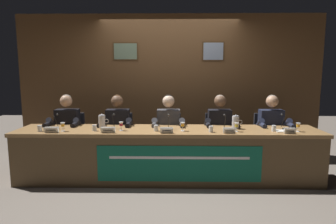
{
  "coord_description": "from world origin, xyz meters",
  "views": [
    {
      "loc": [
        0.07,
        -4.11,
        1.6
      ],
      "look_at": [
        0.0,
        0.0,
        1.0
      ],
      "focal_mm": 30.95,
      "sensor_mm": 36.0,
      "label": 1
    }
  ],
  "objects_px": {
    "chair_far_right": "(267,142)",
    "microphone_far_right": "(283,124)",
    "water_cup_right": "(211,129)",
    "water_pitcher_right_side": "(236,122)",
    "water_cup_far_right": "(274,129)",
    "panelist_far_left": "(66,127)",
    "microphone_left": "(113,124)",
    "juice_glass_far_left": "(63,125)",
    "juice_glass_right": "(237,125)",
    "nameplate_far_left": "(51,130)",
    "juice_glass_center": "(183,125)",
    "juice_glass_far_right": "(298,125)",
    "chair_center": "(169,141)",
    "water_cup_far_left": "(40,129)",
    "panelist_right": "(220,128)",
    "microphone_right": "(225,125)",
    "conference_table": "(168,146)",
    "water_cup_center": "(156,128)",
    "document_stack_far_right": "(283,131)",
    "nameplate_far_right": "(290,131)",
    "panelist_far_right": "(272,128)",
    "panelist_left": "(117,127)",
    "chair_left": "(120,141)",
    "water_cup_left": "(94,128)",
    "nameplate_center": "(167,130)",
    "nameplate_left": "(108,130)",
    "microphone_center": "(169,125)",
    "juice_glass_left": "(121,125)",
    "chair_far_left": "(71,141)",
    "water_pitcher_left_side": "(102,121)",
    "microphone_far_left": "(56,124)",
    "chair_right": "(218,142)",
    "nameplate_right": "(229,131)"
  },
  "relations": [
    {
      "from": "microphone_center",
      "to": "microphone_far_right",
      "type": "bearing_deg",
      "value": 2.11
    },
    {
      "from": "water_cup_center",
      "to": "juice_glass_right",
      "type": "height_order",
      "value": "juice_glass_right"
    },
    {
      "from": "juice_glass_far_left",
      "to": "water_pitcher_right_side",
      "type": "bearing_deg",
      "value": 5.13
    },
    {
      "from": "juice_glass_far_right",
      "to": "water_cup_far_right",
      "type": "distance_m",
      "value": 0.33
    },
    {
      "from": "conference_table",
      "to": "nameplate_far_right",
      "type": "distance_m",
      "value": 1.67
    },
    {
      "from": "water_cup_right",
      "to": "water_pitcher_left_side",
      "type": "distance_m",
      "value": 1.6
    },
    {
      "from": "panelist_right",
      "to": "microphone_right",
      "type": "distance_m",
      "value": 0.41
    },
    {
      "from": "nameplate_far_left",
      "to": "nameplate_left",
      "type": "xyz_separation_m",
      "value": [
        0.78,
        0.01,
        0.0
      ]
    },
    {
      "from": "juice_glass_far_right",
      "to": "document_stack_far_right",
      "type": "relative_size",
      "value": 0.57
    },
    {
      "from": "panelist_left",
      "to": "juice_glass_far_right",
      "type": "distance_m",
      "value": 2.67
    },
    {
      "from": "water_cup_right",
      "to": "water_cup_far_right",
      "type": "xyz_separation_m",
      "value": [
        0.88,
        0.07,
        0.0
      ]
    },
    {
      "from": "panelist_left",
      "to": "water_cup_left",
      "type": "xyz_separation_m",
      "value": [
        -0.22,
        -0.5,
        0.09
      ]
    },
    {
      "from": "nameplate_far_left",
      "to": "water_pitcher_right_side",
      "type": "xyz_separation_m",
      "value": [
        2.57,
        0.32,
        0.05
      ]
    },
    {
      "from": "juice_glass_far_left",
      "to": "panelist_right",
      "type": "distance_m",
      "value": 2.34
    },
    {
      "from": "water_cup_far_left",
      "to": "panelist_right",
      "type": "bearing_deg",
      "value": 12.11
    },
    {
      "from": "chair_far_right",
      "to": "microphone_far_right",
      "type": "xyz_separation_m",
      "value": [
        0.04,
        -0.53,
        0.4
      ]
    },
    {
      "from": "nameplate_right",
      "to": "nameplate_far_right",
      "type": "height_order",
      "value": "same"
    },
    {
      "from": "chair_right",
      "to": "chair_far_right",
      "type": "bearing_deg",
      "value": 0.0
    },
    {
      "from": "microphone_left",
      "to": "water_cup_center",
      "type": "height_order",
      "value": "microphone_left"
    },
    {
      "from": "panelist_far_left",
      "to": "microphone_center",
      "type": "relative_size",
      "value": 5.61
    },
    {
      "from": "nameplate_far_right",
      "to": "juice_glass_far_right",
      "type": "height_order",
      "value": "juice_glass_far_right"
    },
    {
      "from": "juice_glass_center",
      "to": "water_cup_right",
      "type": "relative_size",
      "value": 1.46
    },
    {
      "from": "panelist_far_left",
      "to": "microphone_left",
      "type": "xyz_separation_m",
      "value": [
        0.83,
        -0.36,
        0.12
      ]
    },
    {
      "from": "water_cup_right",
      "to": "microphone_right",
      "type": "xyz_separation_m",
      "value": [
        0.22,
        0.16,
        0.04
      ]
    },
    {
      "from": "juice_glass_left",
      "to": "panelist_far_right",
      "type": "xyz_separation_m",
      "value": [
        2.29,
        0.47,
        -0.13
      ]
    },
    {
      "from": "nameplate_left",
      "to": "chair_left",
      "type": "bearing_deg",
      "value": 89.92
    },
    {
      "from": "panelist_left",
      "to": "panelist_far_right",
      "type": "height_order",
      "value": "same"
    },
    {
      "from": "nameplate_far_left",
      "to": "juice_glass_far_left",
      "type": "relative_size",
      "value": 1.56
    },
    {
      "from": "juice_glass_far_left",
      "to": "juice_glass_right",
      "type": "bearing_deg",
      "value": 0.43
    },
    {
      "from": "water_pitcher_right_side",
      "to": "water_cup_left",
      "type": "bearing_deg",
      "value": -174.64
    },
    {
      "from": "nameplate_far_left",
      "to": "water_cup_right",
      "type": "xyz_separation_m",
      "value": [
        2.19,
        0.08,
        -0.0
      ]
    },
    {
      "from": "juice_glass_left",
      "to": "juice_glass_center",
      "type": "xyz_separation_m",
      "value": [
        0.87,
        -0.02,
        0.0
      ]
    },
    {
      "from": "water_cup_center",
      "to": "conference_table",
      "type": "bearing_deg",
      "value": 7.4
    },
    {
      "from": "nameplate_far_left",
      "to": "microphone_far_right",
      "type": "height_order",
      "value": "microphone_far_right"
    },
    {
      "from": "juice_glass_right",
      "to": "water_cup_right",
      "type": "xyz_separation_m",
      "value": [
        -0.36,
        -0.04,
        -0.05
      ]
    },
    {
      "from": "chair_center",
      "to": "juice_glass_far_right",
      "type": "distance_m",
      "value": 1.98
    },
    {
      "from": "water_cup_far_left",
      "to": "chair_left",
      "type": "relative_size",
      "value": 0.1
    },
    {
      "from": "chair_far_left",
      "to": "water_cup_far_left",
      "type": "height_order",
      "value": "chair_far_left"
    },
    {
      "from": "water_cup_right",
      "to": "water_pitcher_right_side",
      "type": "bearing_deg",
      "value": 32.08
    },
    {
      "from": "water_cup_far_right",
      "to": "panelist_far_right",
      "type": "bearing_deg",
      "value": 73.34
    },
    {
      "from": "panelist_right",
      "to": "microphone_far_left",
      "type": "bearing_deg",
      "value": -171.01
    },
    {
      "from": "nameplate_far_left",
      "to": "water_cup_right",
      "type": "relative_size",
      "value": 2.28
    },
    {
      "from": "water_cup_far_left",
      "to": "nameplate_center",
      "type": "relative_size",
      "value": 0.48
    },
    {
      "from": "nameplate_far_right",
      "to": "juice_glass_far_right",
      "type": "xyz_separation_m",
      "value": [
        0.17,
        0.13,
        0.05
      ]
    },
    {
      "from": "conference_table",
      "to": "microphone_right",
      "type": "xyz_separation_m",
      "value": [
        0.81,
        0.08,
        0.3
      ]
    },
    {
      "from": "nameplate_far_right",
      "to": "water_cup_far_left",
      "type": "bearing_deg",
      "value": 178.72
    },
    {
      "from": "juice_glass_center",
      "to": "microphone_far_right",
      "type": "height_order",
      "value": "microphone_far_right"
    },
    {
      "from": "water_cup_left",
      "to": "water_pitcher_right_side",
      "type": "height_order",
      "value": "water_pitcher_right_side"
    },
    {
      "from": "juice_glass_center",
      "to": "juice_glass_far_right",
      "type": "xyz_separation_m",
      "value": [
        1.6,
        -0.01,
        0.0
      ]
    },
    {
      "from": "panelist_right",
      "to": "document_stack_far_right",
      "type": "height_order",
      "value": "panelist_right"
    }
  ]
}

